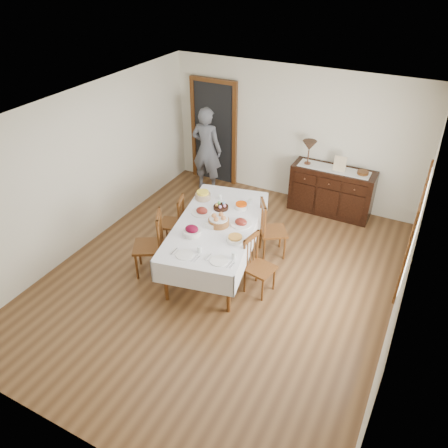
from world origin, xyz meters
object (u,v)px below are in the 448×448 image
at_px(chair_left_near, 151,243).
at_px(sideboard, 331,191).
at_px(chair_left_far, 175,221).
at_px(chair_right_far, 270,228).
at_px(person, 207,147).
at_px(table_lamp, 309,146).
at_px(chair_right_near, 257,264).
at_px(dining_table, 216,228).

relative_size(chair_left_near, sideboard, 0.70).
height_order(chair_left_far, chair_right_far, chair_right_far).
distance_m(chair_left_far, sideboard, 3.05).
xyz_separation_m(chair_right_far, person, (-2.04, 1.55, 0.43)).
xyz_separation_m(sideboard, table_lamp, (-0.51, -0.04, 0.81)).
distance_m(chair_right_far, table_lamp, 1.91).
distance_m(chair_left_near, sideboard, 3.62).
bearing_deg(chair_left_near, sideboard, 118.25).
height_order(chair_left_far, sideboard, sideboard).
relative_size(chair_right_near, sideboard, 0.61).
relative_size(chair_left_near, chair_right_near, 1.15).
relative_size(sideboard, person, 0.81).
bearing_deg(table_lamp, person, -174.57).
distance_m(chair_right_far, person, 2.60).
bearing_deg(person, table_lamp, -176.23).
relative_size(dining_table, person, 1.34).
bearing_deg(sideboard, chair_left_far, -132.48).
relative_size(dining_table, chair_left_far, 2.75).
distance_m(chair_right_near, sideboard, 2.72).
height_order(chair_right_near, person, person).
height_order(dining_table, sideboard, sideboard).
bearing_deg(dining_table, chair_left_near, -154.73).
height_order(chair_left_near, person, person).
distance_m(dining_table, chair_left_near, 1.02).
height_order(chair_right_near, chair_right_far, chair_right_far).
distance_m(dining_table, person, 2.63).
bearing_deg(chair_left_far, chair_right_far, 88.61).
relative_size(chair_right_near, person, 0.50).
bearing_deg(dining_table, person, 110.73).
bearing_deg(chair_right_near, chair_left_near, 112.51).
bearing_deg(table_lamp, sideboard, 3.96).
relative_size(chair_left_near, chair_left_far, 1.17).
height_order(chair_right_near, sideboard, chair_right_near).
xyz_separation_m(sideboard, person, (-2.55, -0.23, 0.48)).
height_order(chair_left_near, chair_left_far, chair_left_near).
distance_m(dining_table, chair_right_far, 0.94).
bearing_deg(chair_left_far, table_lamp, 126.88).
bearing_deg(chair_right_far, chair_left_far, 73.95).
xyz_separation_m(dining_table, chair_left_near, (-0.80, -0.60, -0.16)).
relative_size(chair_left_far, table_lamp, 1.98).
bearing_deg(person, chair_right_far, 141.01).
height_order(dining_table, chair_left_far, chair_left_far).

